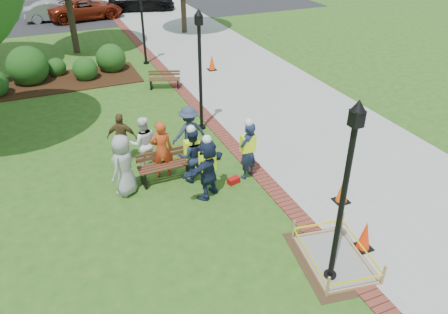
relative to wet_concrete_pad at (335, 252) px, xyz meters
name	(u,v)px	position (x,y,z in m)	size (l,w,h in m)	color
ground	(225,214)	(-1.66, 2.60, -0.23)	(100.00, 100.00, 0.00)	#285116
sidewalk	(237,72)	(3.34, 12.60, -0.22)	(6.00, 60.00, 0.02)	#9E9E99
brick_edging	(173,81)	(0.09, 12.60, -0.22)	(0.50, 60.00, 0.03)	maroon
mulch_bed	(62,81)	(-4.66, 14.60, -0.21)	(7.00, 3.00, 0.05)	#381E0F
parking_lot	(83,11)	(-1.66, 29.60, -0.23)	(36.00, 12.00, 0.01)	black
wet_concrete_pad	(335,252)	(0.00, 0.00, 0.00)	(2.05, 2.54, 0.55)	#47331E
bench_near	(167,171)	(-2.57, 4.82, 0.05)	(1.66, 0.58, 0.89)	brown
bench_far	(165,83)	(-0.51, 11.96, 0.00)	(1.45, 0.90, 0.74)	brown
cone_front	(365,236)	(0.85, 0.05, 0.15)	(0.41, 0.41, 0.80)	black
cone_back	(343,191)	(1.52, 1.81, 0.15)	(0.40, 0.40, 0.79)	black
cone_far	(212,63)	(2.31, 13.31, 0.15)	(0.40, 0.40, 0.79)	black
toolbox	(234,181)	(-0.83, 3.84, -0.14)	(0.36, 0.20, 0.18)	#A50D0C
lamp_near	(345,185)	(-0.41, -0.40, 2.25)	(0.28, 0.28, 4.26)	black
lamp_mid	(200,63)	(-0.41, 7.60, 2.25)	(0.28, 0.28, 4.26)	black
lamp_far	(142,14)	(-0.41, 15.60, 2.25)	(0.28, 0.28, 4.26)	black
shrub_b	(32,83)	(-5.95, 15.03, -0.23)	(1.82, 1.82, 1.82)	#214614
shrub_c	(87,79)	(-3.55, 14.48, -0.23)	(1.13, 1.13, 1.13)	#214614
shrub_d	(113,70)	(-2.21, 15.22, -0.23)	(1.41, 1.41, 1.41)	#214614
shrub_e	(58,75)	(-4.74, 15.59, -0.23)	(0.89, 0.89, 0.89)	#214614
casual_person_a	(124,165)	(-3.83, 4.63, 0.68)	(0.68, 0.67, 1.82)	#9C9C9C
casual_person_b	(162,150)	(-2.61, 5.07, 0.66)	(0.62, 0.44, 1.79)	#C33B17
casual_person_c	(143,143)	(-2.98, 5.76, 0.62)	(0.59, 0.42, 1.71)	white
casual_person_d	(122,138)	(-3.49, 6.45, 0.58)	(0.61, 0.52, 1.62)	brown
casual_person_e	(189,132)	(-1.47, 5.85, 0.64)	(0.58, 0.40, 1.74)	#2F3952
hivis_worker_a	(208,167)	(-1.75, 3.57, 0.72)	(0.67, 0.60, 1.93)	#1C3149
hivis_worker_b	(248,149)	(-0.30, 4.02, 0.72)	(0.68, 0.59, 1.93)	#18193F
hivis_worker_c	(192,154)	(-1.87, 4.48, 0.67)	(0.58, 0.42, 1.82)	#182640
parked_car_b	(57,21)	(-3.79, 27.07, -0.23)	(4.36, 1.89, 1.42)	#98979C
parked_car_c	(87,19)	(-1.78, 26.72, -0.23)	(4.71, 2.05, 1.54)	maroon
parked_car_d	(142,10)	(2.48, 27.99, -0.23)	(4.82, 2.10, 1.57)	black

